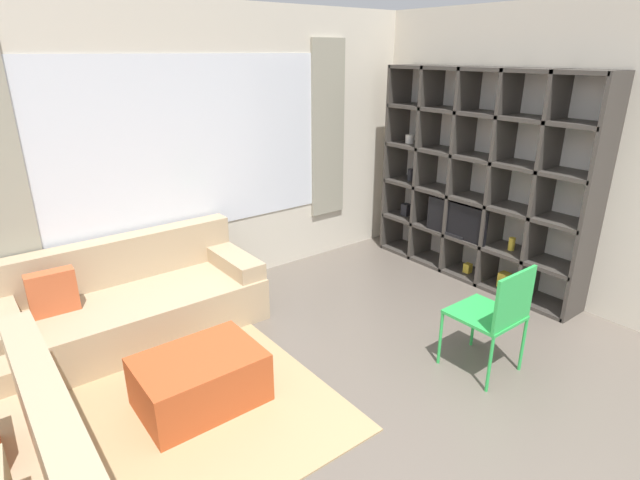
{
  "coord_description": "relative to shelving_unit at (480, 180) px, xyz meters",
  "views": [
    {
      "loc": [
        -1.89,
        -1.23,
        2.27
      ],
      "look_at": [
        0.4,
        1.72,
        0.85
      ],
      "focal_mm": 28.0,
      "sensor_mm": 36.0,
      "label": 1
    }
  ],
  "objects": [
    {
      "name": "area_rug",
      "position": [
        -3.69,
        -0.04,
        -1.04
      ],
      "size": [
        2.51,
        2.21,
        0.01
      ],
      "primitive_type": "cube",
      "color": "tan",
      "rests_on": "ground_plane"
    },
    {
      "name": "wall_right",
      "position": [
        0.2,
        -0.11,
        0.3
      ],
      "size": [
        0.07,
        4.33,
        2.7
      ],
      "primitive_type": "cube",
      "color": "beige",
      "rests_on": "ground_plane"
    },
    {
      "name": "shelving_unit",
      "position": [
        0.0,
        0.0,
        0.0
      ],
      "size": [
        0.39,
        2.33,
        2.13
      ],
      "color": "silver",
      "rests_on": "ground_plane"
    },
    {
      "name": "wall_back",
      "position": [
        -2.42,
        1.49,
        0.31
      ],
      "size": [
        6.37,
        0.11,
        2.7
      ],
      "color": "beige",
      "rests_on": "ground_plane"
    },
    {
      "name": "folding_chair",
      "position": [
        -1.36,
        -1.18,
        -0.53
      ],
      "size": [
        0.44,
        0.46,
        0.86
      ],
      "rotation": [
        0.0,
        0.0,
        3.14
      ],
      "color": "green",
      "rests_on": "ground_plane"
    },
    {
      "name": "ottoman",
      "position": [
        -3.23,
        -0.19,
        -0.86
      ],
      "size": [
        0.81,
        0.58,
        0.37
      ],
      "color": "#B74C23",
      "rests_on": "ground_plane"
    },
    {
      "name": "couch_main",
      "position": [
        -3.28,
        1.01,
        -0.77
      ],
      "size": [
        2.08,
        0.89,
        0.78
      ],
      "color": "tan",
      "rests_on": "ground_plane"
    }
  ]
}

